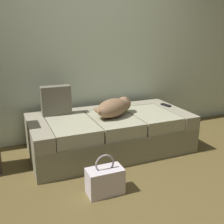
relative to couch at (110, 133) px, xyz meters
name	(u,v)px	position (x,y,z in m)	size (l,w,h in m)	color
ground_plane	(160,201)	(0.00, -1.11, -0.22)	(10.00, 10.00, 0.00)	brown
back_wall	(91,31)	(0.00, 0.64, 1.18)	(6.40, 0.10, 2.80)	silver
couch	(110,133)	(0.00, 0.00, 0.00)	(1.87, 0.93, 0.45)	gray
dog_tan	(114,107)	(0.03, -0.05, 0.33)	(0.58, 0.44, 0.21)	#866446
tv_remote	(166,105)	(0.83, 0.08, 0.24)	(0.04, 0.15, 0.02)	black
throw_pillow	(56,100)	(-0.58, 0.26, 0.40)	(0.34, 0.12, 0.34)	#6A6553
handbag	(105,181)	(-0.39, -0.82, -0.10)	(0.32, 0.18, 0.38)	silver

